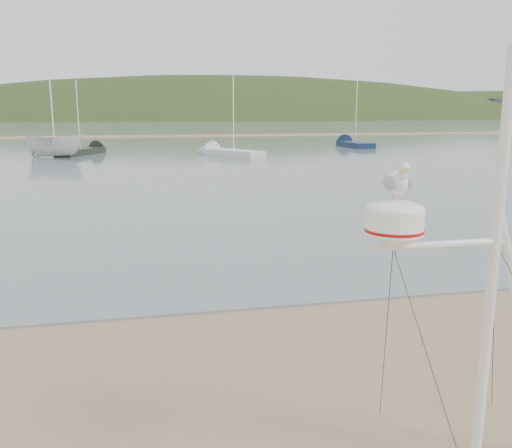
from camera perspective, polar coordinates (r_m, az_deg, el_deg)
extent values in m
cube|color=slate|center=(137.30, -12.80, 10.17)|extent=(560.00, 256.00, 0.04)
cube|color=#8C6F50|center=(75.34, -13.18, 8.95)|extent=(560.00, 7.00, 0.07)
ellipsoid|color=#233315|center=(244.70, -2.91, 5.94)|extent=(400.00, 180.00, 80.00)
ellipsoid|color=#233315|center=(300.05, 24.73, 7.24)|extent=(300.00, 135.00, 56.00)
cube|color=silver|center=(204.67, -23.02, 11.14)|extent=(8.40, 6.30, 8.00)
cube|color=silver|center=(201.56, -15.60, 11.64)|extent=(8.40, 6.30, 8.00)
cube|color=silver|center=(201.79, -8.06, 11.95)|extent=(8.40, 6.30, 8.00)
cube|color=silver|center=(205.33, -0.64, 12.07)|extent=(8.40, 6.30, 8.00)
cube|color=silver|center=(212.03, 6.42, 11.99)|extent=(8.40, 6.30, 8.00)
cube|color=silver|center=(221.59, 12.95, 11.76)|extent=(8.40, 6.30, 8.00)
cube|color=silver|center=(233.67, 18.86, 11.43)|extent=(8.40, 6.30, 8.00)
cube|color=silver|center=(247.89, 24.13, 11.03)|extent=(8.40, 6.30, 8.00)
cylinder|color=white|center=(5.67, 23.63, -4.79)|extent=(0.10, 0.10, 4.18)
cylinder|color=white|center=(5.28, 18.83, -2.08)|extent=(1.36, 0.07, 0.07)
cube|color=white|center=(5.04, 14.28, -1.53)|extent=(0.17, 0.17, 0.09)
cylinder|color=white|center=(5.00, 14.37, 0.27)|extent=(0.52, 0.52, 0.23)
cylinder|color=#A10B0E|center=(5.02, 14.33, -0.60)|extent=(0.53, 0.53, 0.03)
ellipsoid|color=white|center=(4.98, 14.44, 1.57)|extent=(0.52, 0.52, 0.15)
cylinder|color=tan|center=(4.95, 14.24, 2.81)|extent=(0.01, 0.01, 0.07)
cylinder|color=tan|center=(4.97, 14.78, 2.82)|extent=(0.01, 0.01, 0.07)
ellipsoid|color=white|center=(4.95, 14.58, 4.19)|extent=(0.18, 0.28, 0.21)
ellipsoid|color=#9FA1A7|center=(4.90, 13.82, 4.22)|extent=(0.05, 0.23, 0.13)
ellipsoid|color=#9FA1A7|center=(4.97, 15.45, 4.24)|extent=(0.05, 0.23, 0.13)
cone|color=white|center=(5.08, 13.83, 4.18)|extent=(0.09, 0.08, 0.09)
ellipsoid|color=white|center=(4.84, 15.19, 5.06)|extent=(0.08, 0.08, 0.12)
sphere|color=white|center=(4.81, 15.37, 5.70)|extent=(0.10, 0.10, 0.10)
cone|color=gold|center=(4.77, 15.65, 5.56)|extent=(0.02, 0.05, 0.02)
imported|color=silver|center=(44.10, -20.57, 9.61)|extent=(2.39, 2.37, 4.70)
cube|color=#122140|center=(54.28, 10.38, 8.25)|extent=(1.94, 5.57, 0.50)
cone|color=#122140|center=(57.52, 8.93, 8.50)|extent=(1.83, 1.99, 1.77)
cylinder|color=white|center=(54.18, 10.52, 11.71)|extent=(0.08, 0.08, 6.07)
cube|color=black|center=(46.39, -18.00, 7.26)|extent=(3.71, 5.00, 0.50)
cone|color=black|center=(48.97, -15.92, 7.60)|extent=(2.18, 2.24, 1.55)
cylinder|color=white|center=(46.27, -18.23, 10.86)|extent=(0.08, 0.08, 5.34)
cube|color=silver|center=(42.69, -2.36, 7.47)|extent=(4.40, 5.45, 0.50)
cone|color=silver|center=(45.26, -5.37, 7.68)|extent=(2.48, 2.52, 1.72)
cylinder|color=white|center=(42.56, -2.39, 11.79)|extent=(0.08, 0.08, 5.93)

